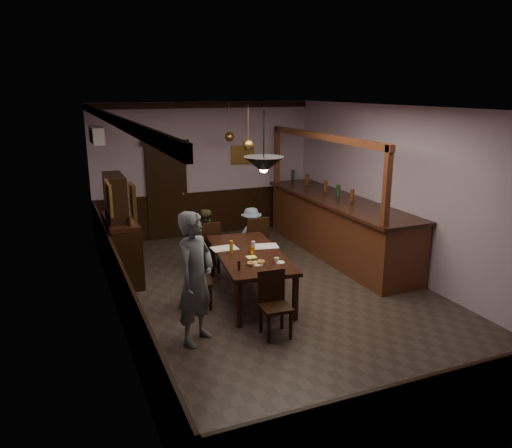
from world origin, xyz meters
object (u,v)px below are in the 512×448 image
person_seated_right (251,236)px  sideboard (121,238)px  person_seated_left (205,238)px  pendant_brass_mid (248,145)px  chair_near (274,300)px  bar_counter (338,225)px  chair_far_left (208,245)px  pendant_brass_far (229,137)px  pendant_iron (264,165)px  chair_far_right (256,240)px  dining_table (249,256)px  chair_side (194,278)px  person_standing (196,278)px  coffee_cup (276,260)px  soda_can (252,250)px

person_seated_right → sideboard: bearing=-1.8°
person_seated_left → pendant_brass_mid: (0.78, -0.24, 1.73)m
chair_near → bar_counter: bearing=48.6°
chair_far_left → pendant_brass_mid: 1.95m
pendant_brass_mid → pendant_brass_far: same height
pendant_iron → chair_far_right: bearing=70.5°
sideboard → chair_far_left: bearing=-9.9°
dining_table → bar_counter: bar_counter is taller
chair_far_right → sideboard: bearing=-9.4°
chair_far_right → chair_near: size_ratio=1.11×
chair_far_left → pendant_iron: bearing=98.3°
chair_side → bar_counter: 3.62m
person_seated_right → person_seated_left: bearing=-6.6°
dining_table → pendant_iron: pendant_iron is taller
bar_counter → chair_far_left: bearing=179.1°
person_seated_right → pendant_brass_mid: pendant_brass_mid is taller
person_seated_left → pendant_brass_far: bearing=-118.5°
chair_far_left → person_seated_left: person_seated_left is taller
person_standing → pendant_iron: size_ratio=2.14×
coffee_cup → person_seated_right: bearing=85.1°
person_seated_right → sideboard: (-2.42, 0.09, 0.20)m
dining_table → pendant_brass_far: pendant_brass_far is taller
chair_far_left → chair_far_right: 0.91m
chair_side → pendant_brass_mid: pendant_brass_mid is taller
coffee_cup → pendant_brass_far: bearing=88.4°
dining_table → person_standing: 1.65m
person_seated_right → person_standing: bearing=55.2°
sideboard → person_seated_right: bearing=-2.2°
coffee_cup → sideboard: bearing=139.0°
chair_far_left → person_standing: (-0.91, -2.43, 0.36)m
person_standing → sideboard: size_ratio=0.96×
chair_near → coffee_cup: size_ratio=11.25×
chair_far_left → soda_can: size_ratio=8.07×
chair_near → pendant_brass_far: (0.89, 4.25, 1.80)m
dining_table → sideboard: size_ratio=1.23×
pendant_brass_mid → soda_can: bearing=-109.5°
chair_side → sideboard: size_ratio=0.47×
sideboard → soda_can: bearing=-42.7°
pendant_brass_mid → person_seated_left: bearing=162.7°
bar_counter → sideboard: bearing=175.9°
coffee_cup → pendant_brass_mid: pendant_brass_mid is taller
person_seated_left → pendant_brass_mid: pendant_brass_mid is taller
person_seated_left → sideboard: 1.54m
chair_side → person_seated_right: person_seated_right is taller
person_seated_right → pendant_iron: (-0.73, -2.28, 1.72)m
pendant_brass_mid → pendant_iron: bearing=-106.2°
chair_near → person_seated_left: bearing=95.4°
dining_table → person_standing: (-1.19, -1.11, 0.21)m
chair_far_left → person_standing: bearing=72.7°
chair_near → pendant_iron: 1.86m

